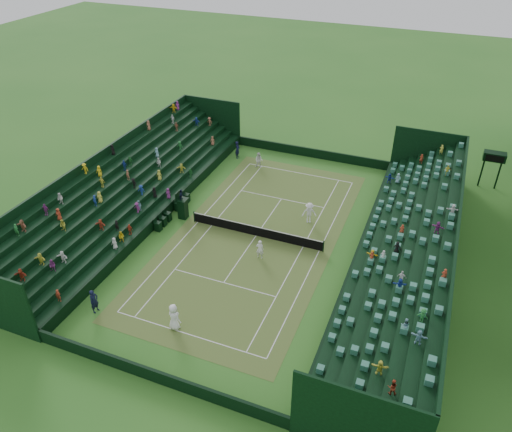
# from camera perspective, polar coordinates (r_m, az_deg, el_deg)

# --- Properties ---
(ground) EXTENTS (160.00, 160.00, 0.00)m
(ground) POSITION_cam_1_polar(r_m,az_deg,el_deg) (41.76, -0.00, -2.29)
(ground) COLOR #2D6C22
(ground) RESTS_ON ground
(court_surface) EXTENTS (12.97, 26.77, 0.01)m
(court_surface) POSITION_cam_1_polar(r_m,az_deg,el_deg) (41.76, -0.00, -2.29)
(court_surface) COLOR #41802A
(court_surface) RESTS_ON ground
(perimeter_wall_north) EXTENTS (17.17, 0.20, 1.00)m
(perimeter_wall_north) POSITION_cam_1_polar(r_m,az_deg,el_deg) (54.53, 6.29, 7.21)
(perimeter_wall_north) COLOR black
(perimeter_wall_north) RESTS_ON ground
(perimeter_wall_south) EXTENTS (17.17, 0.20, 1.00)m
(perimeter_wall_south) POSITION_cam_1_polar(r_m,az_deg,el_deg) (31.17, -11.50, -17.45)
(perimeter_wall_south) COLOR black
(perimeter_wall_south) RESTS_ON ground
(perimeter_wall_east) EXTENTS (0.20, 31.77, 1.00)m
(perimeter_wall_east) POSITION_cam_1_polar(r_m,az_deg,el_deg) (39.71, 11.47, -4.32)
(perimeter_wall_east) COLOR black
(perimeter_wall_east) RESTS_ON ground
(perimeter_wall_west) EXTENTS (0.20, 31.77, 1.00)m
(perimeter_wall_west) POSITION_cam_1_polar(r_m,az_deg,el_deg) (44.80, -10.12, 0.62)
(perimeter_wall_west) COLOR black
(perimeter_wall_west) RESTS_ON ground
(north_grandstand) EXTENTS (6.60, 32.00, 4.90)m
(north_grandstand) POSITION_cam_1_polar(r_m,az_deg,el_deg) (38.87, 17.65, -4.39)
(north_grandstand) COLOR black
(north_grandstand) RESTS_ON ground
(south_grandstand) EXTENTS (6.60, 32.00, 4.90)m
(south_grandstand) POSITION_cam_1_polar(r_m,az_deg,el_deg) (46.40, -14.69, 2.74)
(south_grandstand) COLOR black
(south_grandstand) RESTS_ON ground
(tennis_net) EXTENTS (11.67, 0.10, 1.06)m
(tennis_net) POSITION_cam_1_polar(r_m,az_deg,el_deg) (41.46, -0.00, -1.70)
(tennis_net) COLOR black
(tennis_net) RESTS_ON ground
(scoreboard_tower) EXTENTS (2.00, 1.00, 3.70)m
(scoreboard_tower) POSITION_cam_1_polar(r_m,az_deg,el_deg) (52.26, 25.58, 6.01)
(scoreboard_tower) COLOR black
(scoreboard_tower) RESTS_ON ground
(umpire_chair) EXTENTS (0.91, 0.91, 2.86)m
(umpire_chair) POSITION_cam_1_polar(r_m,az_deg,el_deg) (43.87, -8.41, 1.15)
(umpire_chair) COLOR black
(umpire_chair) RESTS_ON ground
(courtside_chairs) EXTENTS (0.54, 5.51, 1.18)m
(courtside_chairs) POSITION_cam_1_polar(r_m,az_deg,el_deg) (44.74, -9.50, 0.56)
(courtside_chairs) COLOR black
(courtside_chairs) RESTS_ON ground
(player_near_west) EXTENTS (1.12, 0.88, 2.00)m
(player_near_west) POSITION_cam_1_polar(r_m,az_deg,el_deg) (33.53, -9.36, -11.31)
(player_near_west) COLOR white
(player_near_west) RESTS_ON ground
(player_near_east) EXTENTS (0.65, 0.47, 1.68)m
(player_near_east) POSITION_cam_1_polar(r_m,az_deg,el_deg) (38.90, 0.45, -3.82)
(player_near_east) COLOR white
(player_near_east) RESTS_ON ground
(player_far_west) EXTENTS (0.84, 0.68, 1.64)m
(player_far_west) POSITION_cam_1_polar(r_m,az_deg,el_deg) (51.89, 0.34, 6.39)
(player_far_west) COLOR white
(player_far_west) RESTS_ON ground
(player_far_east) EXTENTS (1.42, 1.12, 1.93)m
(player_far_east) POSITION_cam_1_polar(r_m,az_deg,el_deg) (43.19, 6.10, 0.37)
(player_far_east) COLOR white
(player_far_east) RESTS_ON ground
(line_judge_north) EXTENTS (0.54, 0.74, 1.90)m
(line_judge_north) POSITION_cam_1_polar(r_m,az_deg,el_deg) (53.87, -2.13, 7.58)
(line_judge_north) COLOR black
(line_judge_north) RESTS_ON ground
(line_judge_south) EXTENTS (0.53, 0.72, 1.83)m
(line_judge_south) POSITION_cam_1_polar(r_m,az_deg,el_deg) (36.01, -18.01, -9.25)
(line_judge_south) COLOR black
(line_judge_south) RESTS_ON ground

